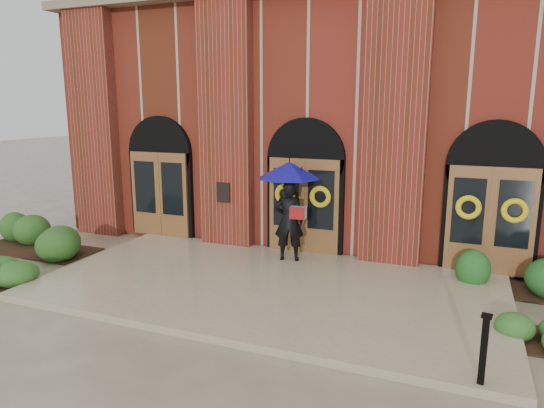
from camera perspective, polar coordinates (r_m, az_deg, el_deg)
The scene contains 8 objects.
ground at distance 10.76m, azimuth -0.90°, elevation -10.32°, with size 90.00×90.00×0.00m, color gray.
landing at distance 10.86m, azimuth -0.60°, elevation -9.68°, with size 10.00×5.30×0.15m, color tan.
church_building at distance 18.41m, azimuth 9.79°, elevation 9.84°, with size 16.20×12.53×7.00m.
man_with_umbrella at distance 11.98m, azimuth 2.05°, elevation 1.41°, with size 1.91×1.91×2.50m.
metal_post at distance 7.64m, azimuth 23.66°, elevation -15.23°, with size 0.16×0.16×1.04m.
hedge_wall_left at distance 15.14m, azimuth -26.15°, elevation -3.38°, with size 3.22×1.29×0.83m, color #25501A.
hedge_wall_right at distance 12.05m, azimuth 27.28°, elevation -7.20°, with size 3.14×1.25×0.81m, color #1E551E.
hedge_front_right at distance 9.78m, azimuth 29.24°, elevation -12.84°, with size 1.24×1.06×0.44m, color #2D5C21.
Camera 1 is at (3.85, -9.21, 4.03)m, focal length 32.00 mm.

